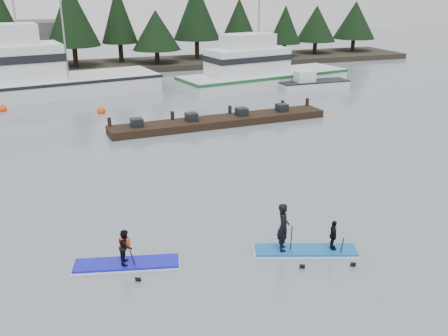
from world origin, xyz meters
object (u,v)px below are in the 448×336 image
object	(u,v)px
floating_dock	(221,121)
paddleboard_solo	(126,256)
fishing_boat_medium	(260,79)
paddleboard_duo	(301,237)
fishing_boat_large	(30,87)

from	to	relation	value
floating_dock	paddleboard_solo	bearing A→B (deg)	-122.63
fishing_boat_medium	paddleboard_duo	bearing A→B (deg)	-121.64
floating_dock	paddleboard_solo	world-z (taller)	paddleboard_solo
fishing_boat_large	fishing_boat_medium	size ratio (longest dim) A/B	1.25
fishing_boat_medium	floating_dock	world-z (taller)	fishing_boat_medium
fishing_boat_large	fishing_boat_medium	distance (m)	19.39
fishing_boat_large	paddleboard_solo	bearing A→B (deg)	-93.14
floating_dock	paddleboard_solo	xyz separation A→B (m)	(-8.51, -15.32, 0.13)
floating_dock	paddleboard_solo	distance (m)	17.52
fishing_boat_medium	paddleboard_solo	world-z (taller)	fishing_boat_medium
floating_dock	paddleboard_duo	distance (m)	16.65
paddleboard_solo	paddleboard_duo	xyz separation A→B (m)	(5.70, -1.09, 0.20)
paddleboard_solo	floating_dock	bearing A→B (deg)	74.31
fishing_boat_medium	paddleboard_duo	xyz separation A→B (m)	(-10.35, -27.42, -0.08)
paddleboard_solo	fishing_boat_large	bearing A→B (deg)	109.85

